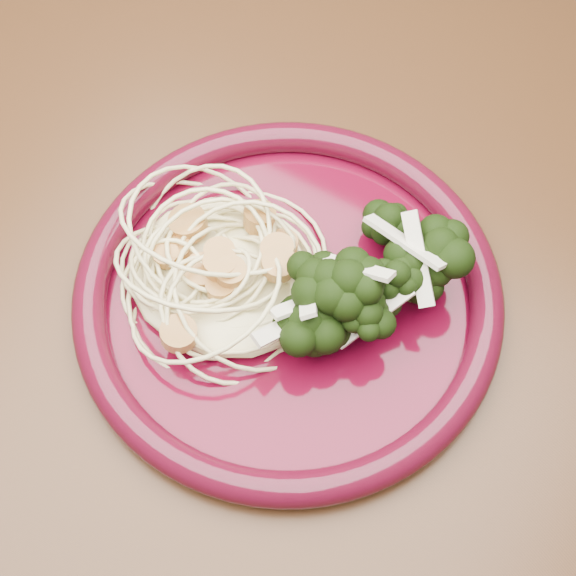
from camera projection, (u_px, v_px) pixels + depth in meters
The scene contains 6 objects.
dining_table at pixel (368, 348), 0.66m from camera, with size 1.20×0.80×0.75m.
dinner_plate at pixel (288, 294), 0.56m from camera, with size 0.36×0.36×0.03m.
spaghetti_pile at pixel (223, 269), 0.56m from camera, with size 0.14×0.13×0.03m, color #F2E8A7.
scallop_cluster at pixel (219, 240), 0.53m from camera, with size 0.13×0.13×0.04m, color #CD9147, non-canonical shape.
broccoli_pile at pixel (371, 301), 0.54m from camera, with size 0.09×0.15×0.05m, color black.
onion_garnish at pixel (375, 278), 0.51m from camera, with size 0.06×0.10×0.06m, color beige, non-canonical shape.
Camera 1 is at (0.08, -0.27, 1.26)m, focal length 50.00 mm.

